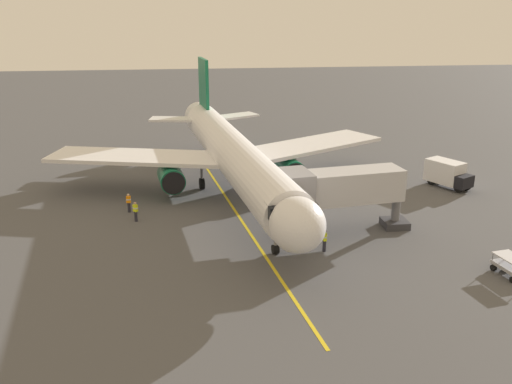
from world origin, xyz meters
TOP-DOWN VIEW (x-y plane):
  - ground_plane at (0.00, 0.00)m, footprint 220.00×220.00m
  - apron_lead_in_line at (0.74, 7.96)m, footprint 5.81×39.64m
  - airplane at (0.78, 1.68)m, footprint 34.47×40.30m
  - jet_bridge at (-6.10, 12.10)m, footprint 11.52×4.32m
  - ground_crew_marshaller at (-4.78, 15.37)m, footprint 0.26×0.41m
  - ground_crew_wing_walker at (10.30, 5.15)m, footprint 0.41×0.26m
  - ground_crew_loader at (9.53, 7.45)m, footprint 0.47×0.45m
  - baggage_cart_near_nose at (-16.41, 20.68)m, footprint 1.93×2.80m
  - box_truck_starboard_side at (-20.63, 1.69)m, footprint 3.93×4.97m

SIDE VIEW (x-z plane):
  - ground_plane at x=0.00m, z-range 0.00..0.00m
  - apron_lead_in_line at x=0.74m, z-range 0.00..0.01m
  - baggage_cart_near_nose at x=-16.41m, z-range 0.02..1.29m
  - ground_crew_marshaller at x=-4.78m, z-range 0.03..1.74m
  - ground_crew_wing_walker at x=10.30m, z-range 0.03..1.74m
  - ground_crew_loader at x=9.53m, z-range 0.03..1.74m
  - box_truck_starboard_side at x=-20.63m, z-range 0.08..2.70m
  - jet_bridge at x=-6.10m, z-range 1.06..6.46m
  - airplane at x=0.78m, z-range -1.75..9.75m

